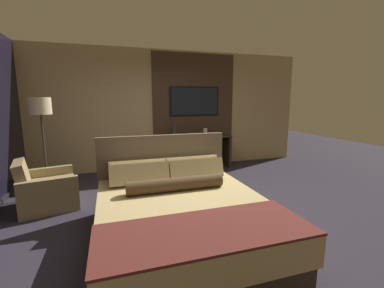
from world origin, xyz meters
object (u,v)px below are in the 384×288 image
(desk_chair, at_px, (202,151))
(book, at_px, (194,135))
(desk, at_px, (198,146))
(bed, at_px, (181,213))
(floor_lamp, at_px, (41,114))
(vase_short, at_px, (205,132))
(armchair_by_window, at_px, (46,191))
(tv, at_px, (195,101))
(vase_tall, at_px, (174,126))

(desk_chair, height_order, book, desk_chair)
(book, bearing_deg, desk, -29.99)
(bed, bearing_deg, floor_lamp, 131.46)
(desk, height_order, desk_chair, desk_chair)
(desk_chair, height_order, floor_lamp, floor_lamp)
(desk_chair, xyz_separation_m, vase_short, (0.29, 0.59, 0.34))
(bed, distance_m, armchair_by_window, 2.32)
(desk, xyz_separation_m, tv, (-0.00, 0.23, 1.09))
(tv, relative_size, vase_tall, 2.67)
(bed, height_order, desk_chair, bed)
(floor_lamp, height_order, book, floor_lamp)
(bed, bearing_deg, tv, 68.93)
(desk_chair, relative_size, vase_tall, 1.92)
(tv, relative_size, floor_lamp, 0.74)
(desk_chair, xyz_separation_m, vase_tall, (-0.45, 0.69, 0.49))
(desk, distance_m, tv, 1.11)
(desk, bearing_deg, book, 150.01)
(tv, distance_m, armchair_by_window, 3.73)
(desk, height_order, tv, tv)
(tv, height_order, vase_short, tv)
(bed, height_order, tv, tv)
(armchair_by_window, relative_size, vase_tall, 2.10)
(desk, distance_m, armchair_by_window, 3.38)
(vase_tall, distance_m, vase_short, 0.77)
(armchair_by_window, relative_size, floor_lamp, 0.58)
(desk_chair, xyz_separation_m, floor_lamp, (-2.98, -0.34, 0.88))
(desk_chair, height_order, vase_tall, vase_tall)
(bed, xyz_separation_m, book, (1.19, 3.09, 0.49))
(desk_chair, relative_size, armchair_by_window, 0.92)
(bed, bearing_deg, desk, 67.50)
(floor_lamp, bearing_deg, book, 18.55)
(tv, height_order, armchair_by_window, tv)
(desk, relative_size, armchair_by_window, 1.59)
(armchair_by_window, distance_m, floor_lamp, 1.28)
(book, bearing_deg, armchair_by_window, -152.03)
(vase_tall, bearing_deg, vase_short, -7.65)
(armchair_by_window, relative_size, vase_short, 5.62)
(bed, xyz_separation_m, tv, (1.26, 3.28, 1.29))
(armchair_by_window, xyz_separation_m, vase_tall, (2.44, 1.57, 0.77))
(bed, xyz_separation_m, armchair_by_window, (-1.75, 1.53, -0.06))
(tv, height_order, book, tv)
(armchair_by_window, bearing_deg, vase_tall, -69.94)
(bed, height_order, floor_lamp, floor_lamp)
(desk, distance_m, book, 0.29)
(tv, xyz_separation_m, floor_lamp, (-3.10, -1.20, -0.20))
(desk, bearing_deg, armchair_by_window, -153.23)
(desk_chair, bearing_deg, floor_lamp, -168.68)
(bed, height_order, armchair_by_window, bed)
(desk_chair, bearing_deg, armchair_by_window, -158.19)
(desk_chair, distance_m, vase_tall, 0.96)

